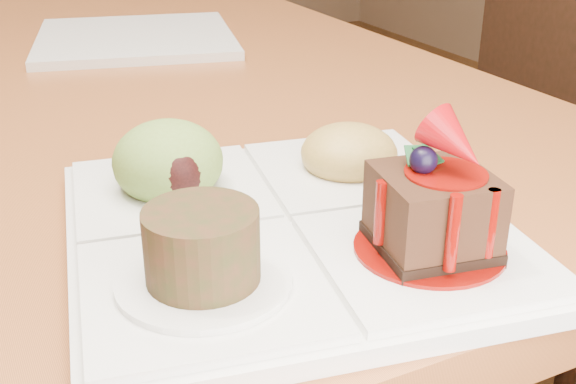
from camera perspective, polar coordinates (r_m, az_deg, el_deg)
name	(u,v)px	position (r m, az deg, el deg)	size (l,w,h in m)	color
dining_table	(3,78)	(1.17, -21.62, 8.35)	(1.00, 1.80, 0.75)	#A4582A
chair_right	(488,183)	(1.22, 15.50, 0.66)	(0.45, 0.45, 0.88)	black
sampler_plate	(283,208)	(0.48, -0.37, -1.23)	(0.33, 0.33, 0.11)	silver
second_plate	(136,38)	(1.04, -11.95, 11.81)	(0.26, 0.26, 0.01)	silver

